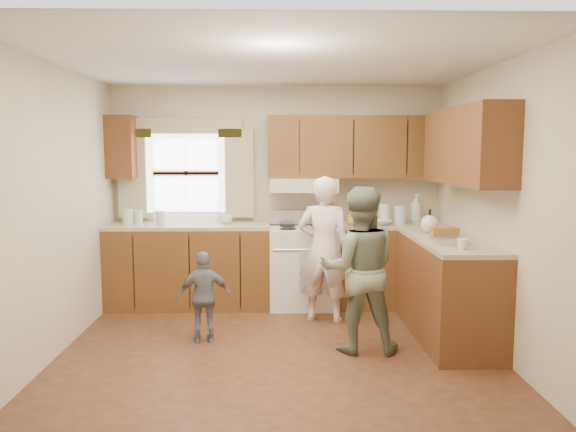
{
  "coord_description": "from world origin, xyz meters",
  "views": [
    {
      "loc": [
        -0.02,
        -4.82,
        1.76
      ],
      "look_at": [
        0.1,
        0.4,
        1.15
      ],
      "focal_mm": 35.0,
      "sensor_mm": 36.0,
      "label": 1
    }
  ],
  "objects_px": {
    "stove": "(304,265)",
    "child": "(204,297)",
    "woman_left": "(324,249)",
    "woman_right": "(359,269)"
  },
  "relations": [
    {
      "from": "woman_left",
      "to": "woman_right",
      "type": "relative_size",
      "value": 1.04
    },
    {
      "from": "stove",
      "to": "woman_left",
      "type": "relative_size",
      "value": 0.71
    },
    {
      "from": "stove",
      "to": "child",
      "type": "distance_m",
      "value": 1.55
    },
    {
      "from": "woman_left",
      "to": "woman_right",
      "type": "height_order",
      "value": "woman_left"
    },
    {
      "from": "stove",
      "to": "child",
      "type": "height_order",
      "value": "stove"
    },
    {
      "from": "woman_left",
      "to": "woman_right",
      "type": "bearing_deg",
      "value": 121.92
    },
    {
      "from": "woman_right",
      "to": "woman_left",
      "type": "bearing_deg",
      "value": -72.19
    },
    {
      "from": "stove",
      "to": "woman_left",
      "type": "xyz_separation_m",
      "value": [
        0.18,
        -0.59,
        0.29
      ]
    },
    {
      "from": "stove",
      "to": "woman_right",
      "type": "bearing_deg",
      "value": -74.14
    },
    {
      "from": "woman_right",
      "to": "child",
      "type": "bearing_deg",
      "value": -7.62
    }
  ]
}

